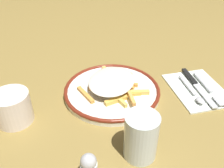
{
  "coord_description": "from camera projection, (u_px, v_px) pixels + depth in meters",
  "views": [
    {
      "loc": [
        0.11,
        0.6,
        0.46
      ],
      "look_at": [
        0.0,
        0.0,
        0.04
      ],
      "focal_mm": 39.38,
      "sensor_mm": 36.0,
      "label": 1
    }
  ],
  "objects": [
    {
      "name": "ground_plane",
      "position": [
        112.0,
        94.0,
        0.76
      ],
      "size": [
        2.6,
        2.6,
        0.0
      ],
      "primitive_type": "plane",
      "color": "olive"
    },
    {
      "name": "plate",
      "position": [
        112.0,
        91.0,
        0.76
      ],
      "size": [
        0.3,
        0.3,
        0.02
      ],
      "color": "white",
      "rests_on": "ground_plane"
    },
    {
      "name": "fries_heap",
      "position": [
        113.0,
        83.0,
        0.75
      ],
      "size": [
        0.21,
        0.23,
        0.03
      ],
      "color": "#E2C057",
      "rests_on": "plate"
    },
    {
      "name": "napkin",
      "position": [
        197.0,
        89.0,
        0.78
      ],
      "size": [
        0.17,
        0.21,
        0.01
      ],
      "primitive_type": "cube",
      "rotation": [
        0.0,
        0.0,
        0.06
      ],
      "color": "white",
      "rests_on": "ground_plane"
    },
    {
      "name": "fork",
      "position": [
        208.0,
        88.0,
        0.77
      ],
      "size": [
        0.02,
        0.18,
        0.01
      ],
      "color": "silver",
      "rests_on": "napkin"
    },
    {
      "name": "knife",
      "position": [
        195.0,
        83.0,
        0.79
      ],
      "size": [
        0.02,
        0.21,
        0.01
      ],
      "color": "black",
      "rests_on": "napkin"
    },
    {
      "name": "spoon",
      "position": [
        195.0,
        94.0,
        0.74
      ],
      "size": [
        0.02,
        0.15,
        0.01
      ],
      "color": "silver",
      "rests_on": "napkin"
    },
    {
      "name": "water_glass",
      "position": [
        141.0,
        136.0,
        0.54
      ],
      "size": [
        0.08,
        0.08,
        0.11
      ],
      "primitive_type": "cylinder",
      "color": "silver",
      "rests_on": "ground_plane"
    },
    {
      "name": "coffee_mug",
      "position": [
        12.0,
        108.0,
        0.64
      ],
      "size": [
        0.12,
        0.1,
        0.09
      ],
      "color": "white",
      "rests_on": "ground_plane"
    },
    {
      "name": "salt_shaker",
      "position": [
        89.0,
        168.0,
        0.5
      ],
      "size": [
        0.04,
        0.04,
        0.07
      ],
      "color": "silver",
      "rests_on": "ground_plane"
    }
  ]
}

